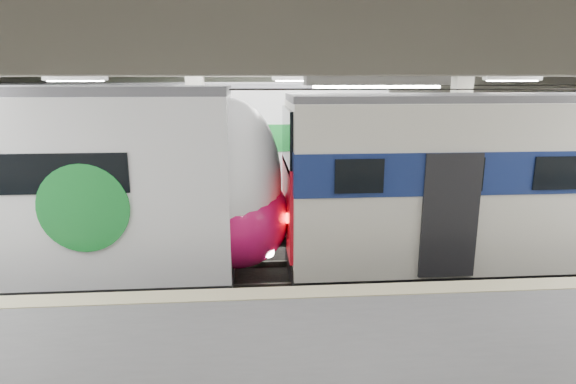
{
  "coord_description": "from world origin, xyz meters",
  "views": [
    {
      "loc": [
        -1.41,
        -11.43,
        4.99
      ],
      "look_at": [
        -0.45,
        1.0,
        2.0
      ],
      "focal_mm": 30.0,
      "sensor_mm": 36.0,
      "label": 1
    }
  ],
  "objects": [
    {
      "name": "far_train",
      "position": [
        -4.57,
        5.5,
        2.48
      ],
      "size": [
        15.29,
        3.72,
        4.8
      ],
      "rotation": [
        0.0,
        0.0,
        -0.04
      ],
      "color": "white",
      "rests_on": "ground"
    },
    {
      "name": "older_rer",
      "position": [
        6.37,
        0.0,
        2.4
      ],
      "size": [
        13.97,
        3.08,
        4.59
      ],
      "color": "beige",
      "rests_on": "ground"
    },
    {
      "name": "station_hall",
      "position": [
        0.0,
        -1.74,
        3.24
      ],
      "size": [
        36.0,
        24.0,
        5.75
      ],
      "color": "black",
      "rests_on": "ground"
    }
  ]
}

